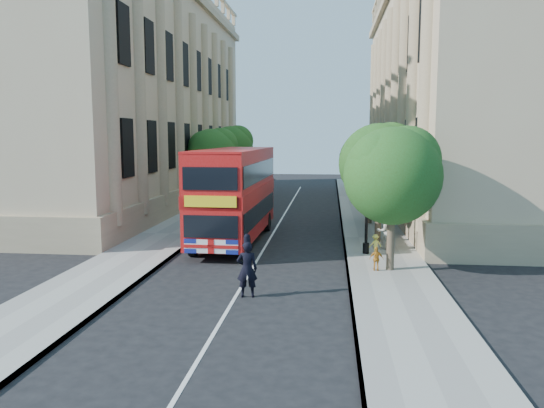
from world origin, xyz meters
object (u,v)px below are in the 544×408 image
(double_decker_bus, at_px, (235,192))
(police_constable, at_px, (247,269))
(woman_pedestrian, at_px, (385,231))
(lamp_post, at_px, (367,203))
(box_van, at_px, (243,204))

(double_decker_bus, bearing_deg, police_constable, -76.01)
(woman_pedestrian, bearing_deg, police_constable, 31.64)
(double_decker_bus, distance_m, woman_pedestrian, 8.09)
(lamp_post, xyz_separation_m, police_constable, (-4.59, -7.01, -1.51))
(box_van, height_order, police_constable, box_van)
(box_van, xyz_separation_m, police_constable, (2.83, -16.06, -0.23))
(double_decker_bus, height_order, woman_pedestrian, double_decker_bus)
(box_van, relative_size, police_constable, 2.21)
(lamp_post, bearing_deg, police_constable, -123.21)
(lamp_post, distance_m, box_van, 11.77)
(box_van, bearing_deg, double_decker_bus, -84.31)
(woman_pedestrian, bearing_deg, box_van, -67.30)
(double_decker_bus, relative_size, police_constable, 5.31)
(lamp_post, distance_m, double_decker_bus, 7.28)
(lamp_post, relative_size, police_constable, 2.58)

